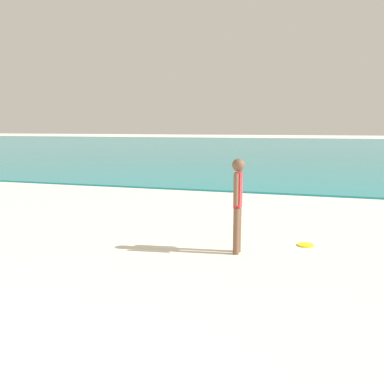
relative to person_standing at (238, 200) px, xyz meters
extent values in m
cube|color=teal|center=(-1.63, 35.91, -0.86)|extent=(160.00, 60.00, 0.06)
cylinder|color=brown|center=(0.00, -0.07, -0.51)|extent=(0.10, 0.10, 0.77)
cylinder|color=brown|center=(0.00, 0.07, -0.51)|extent=(0.10, 0.10, 0.77)
cube|color=red|center=(0.00, 0.00, 0.16)|extent=(0.12, 0.18, 0.58)
sphere|color=brown|center=(0.00, 0.00, 0.57)|extent=(0.21, 0.21, 0.21)
cylinder|color=brown|center=(-0.01, -0.14, 0.20)|extent=(0.08, 0.08, 0.51)
cylinder|color=brown|center=(0.01, 0.14, 0.20)|extent=(0.08, 0.08, 0.51)
cylinder|color=yellow|center=(1.10, 0.73, -0.88)|extent=(0.27, 0.27, 0.03)
camera|label=1|loc=(1.01, -6.18, 1.18)|focal=36.56mm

